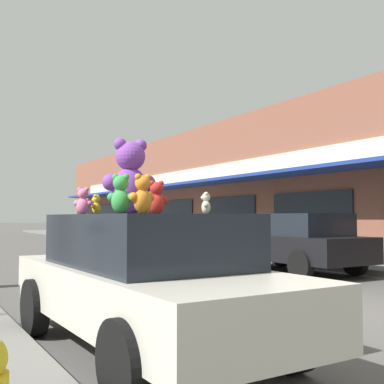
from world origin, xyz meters
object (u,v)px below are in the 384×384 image
Objects in this scene: teddy_bear_black at (156,205)px; teddy_bear_pink at (83,201)px; teddy_bear_brown at (150,202)px; teddy_bear_teal at (122,207)px; teddy_bear_giant at (130,178)px; teddy_bear_orange at (143,195)px; parked_car_far_center at (290,240)px; parked_car_far_right at (181,234)px; teddy_bear_cream at (206,203)px; teddy_bear_green at (121,194)px; teddy_bear_yellow at (96,205)px; plush_art_car at (145,278)px; teddy_bear_red at (156,198)px.

teddy_bear_black is 0.71× the size of teddy_bear_pink.
teddy_bear_teal is at bearing 5.52° from teddy_bear_brown.
teddy_bear_giant is 1.07m from teddy_bear_orange.
parked_car_far_right reaches higher than parked_car_far_center.
teddy_bear_cream is (0.24, -1.66, 0.01)m from teddy_bear_teal.
parked_car_far_center is at bearing -149.49° from teddy_bear_orange.
parked_car_far_center is at bearing -110.10° from teddy_bear_pink.
teddy_bear_orange is (-0.74, -1.38, 0.02)m from teddy_bear_brown.
teddy_bear_cream is (-0.01, -1.33, -0.05)m from teddy_bear_brown.
teddy_bear_black is 0.06× the size of parked_car_far_right.
teddy_bear_teal is at bearing -70.62° from teddy_bear_green.
plush_art_car is at bearing 58.65° from teddy_bear_yellow.
teddy_bear_yellow is at bearing -124.33° from parked_car_far_right.
teddy_bear_red is 8.27m from parked_car_far_center.
teddy_bear_teal is 0.66× the size of teddy_bear_pink.
teddy_bear_teal is 0.05× the size of parked_car_far_center.
plush_art_car is at bearing -91.78° from teddy_bear_green.
teddy_bear_green is 1.70× the size of teddy_bear_cream.
parked_car_far_center is 5.91m from parked_car_far_right.
teddy_bear_black is 0.78m from teddy_bear_yellow.
teddy_bear_giant is 0.51m from teddy_bear_red.
teddy_bear_green reaches higher than teddy_bear_cream.
teddy_bear_green is at bearing -121.81° from parked_car_far_right.
teddy_bear_brown is at bearing -145.36° from parked_car_far_center.
teddy_bear_red is (0.42, 0.56, -0.01)m from teddy_bear_orange.
parked_car_far_right is (7.04, 11.35, -0.83)m from teddy_bear_green.
plush_art_car is 1.12m from teddy_bear_cream.
teddy_bear_yellow is (0.11, 1.60, -0.06)m from teddy_bear_orange.
teddy_bear_yellow is at bearing -102.52° from teddy_bear_orange.
plush_art_car is at bearing 114.64° from teddy_bear_teal.
teddy_bear_yellow is at bearing -112.94° from teddy_bear_pink.
teddy_bear_black is 0.63× the size of teddy_bear_red.
teddy_bear_pink reaches higher than teddy_bear_yellow.
parked_car_far_center is at bearing 35.61° from plush_art_car.
teddy_bear_yellow is 0.06× the size of parked_car_far_right.
teddy_bear_black is at bearing -120.73° from parked_car_far_right.
teddy_bear_green is 8.94m from parked_car_far_center.
teddy_bear_giant is 0.70m from teddy_bear_yellow.
teddy_bear_giant is at bearing 103.98° from plush_art_car.
teddy_bear_brown is 11.92m from parked_car_far_right.
teddy_bear_pink is (0.04, 1.29, -0.03)m from teddy_bear_green.
teddy_bear_orange is at bearing 119.52° from teddy_bear_black.
teddy_bear_giant reaches higher than parked_car_far_right.
teddy_bear_brown is at bearing -127.00° from teddy_bear_orange.
teddy_bear_cream is at bearing -137.84° from parked_car_far_center.
teddy_bear_teal is (-0.16, 0.66, -0.01)m from teddy_bear_black.
parked_car_far_center is at bearing -138.78° from teddy_bear_giant.
teddy_bear_yellow is at bearing -149.27° from parked_car_far_center.
plush_art_car is at bearing 160.77° from teddy_bear_pink.
parked_car_far_center is (6.24, 4.59, -0.75)m from teddy_bear_black.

